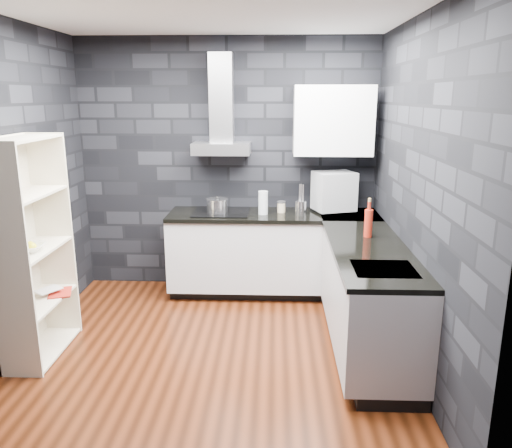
# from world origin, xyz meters

# --- Properties ---
(ground) EXTENTS (3.20, 3.20, 0.00)m
(ground) POSITION_xyz_m (0.00, 0.00, 0.00)
(ground) COLOR #491D0C
(ceiling) EXTENTS (3.20, 3.20, 0.00)m
(ceiling) POSITION_xyz_m (0.00, 0.00, 2.70)
(ceiling) COLOR white
(wall_back) EXTENTS (3.20, 0.05, 2.70)m
(wall_back) POSITION_xyz_m (0.00, 1.62, 1.35)
(wall_back) COLOR black
(wall_back) RESTS_ON ground
(wall_front) EXTENTS (3.20, 0.05, 2.70)m
(wall_front) POSITION_xyz_m (0.00, -1.62, 1.35)
(wall_front) COLOR black
(wall_front) RESTS_ON ground
(wall_left) EXTENTS (0.05, 3.20, 2.70)m
(wall_left) POSITION_xyz_m (-1.62, 0.00, 1.35)
(wall_left) COLOR black
(wall_left) RESTS_ON ground
(wall_right) EXTENTS (0.05, 3.20, 2.70)m
(wall_right) POSITION_xyz_m (1.62, 0.00, 1.35)
(wall_right) COLOR black
(wall_right) RESTS_ON ground
(toekick_back) EXTENTS (2.18, 0.50, 0.10)m
(toekick_back) POSITION_xyz_m (0.50, 1.34, 0.05)
(toekick_back) COLOR black
(toekick_back) RESTS_ON ground
(toekick_right) EXTENTS (0.50, 1.78, 0.10)m
(toekick_right) POSITION_xyz_m (1.34, 0.10, 0.05)
(toekick_right) COLOR black
(toekick_right) RESTS_ON ground
(counter_back_cab) EXTENTS (2.20, 0.60, 0.76)m
(counter_back_cab) POSITION_xyz_m (0.50, 1.30, 0.48)
(counter_back_cab) COLOR silver
(counter_back_cab) RESTS_ON ground
(counter_right_cab) EXTENTS (0.60, 1.80, 0.76)m
(counter_right_cab) POSITION_xyz_m (1.30, 0.10, 0.48)
(counter_right_cab) COLOR silver
(counter_right_cab) RESTS_ON ground
(counter_back_top) EXTENTS (2.20, 0.62, 0.04)m
(counter_back_top) POSITION_xyz_m (0.50, 1.29, 0.88)
(counter_back_top) COLOR black
(counter_back_top) RESTS_ON counter_back_cab
(counter_right_top) EXTENTS (0.62, 1.80, 0.04)m
(counter_right_top) POSITION_xyz_m (1.29, 0.10, 0.88)
(counter_right_top) COLOR black
(counter_right_top) RESTS_ON counter_right_cab
(counter_corner_top) EXTENTS (0.62, 0.62, 0.04)m
(counter_corner_top) POSITION_xyz_m (1.30, 1.30, 0.88)
(counter_corner_top) COLOR black
(counter_corner_top) RESTS_ON counter_right_cab
(hood_body) EXTENTS (0.60, 0.34, 0.12)m
(hood_body) POSITION_xyz_m (-0.05, 1.43, 1.56)
(hood_body) COLOR #ACACB0
(hood_body) RESTS_ON wall_back
(hood_chimney) EXTENTS (0.24, 0.20, 0.90)m
(hood_chimney) POSITION_xyz_m (-0.05, 1.50, 2.07)
(hood_chimney) COLOR #ACACB0
(hood_chimney) RESTS_ON hood_body
(upper_cabinet) EXTENTS (0.80, 0.35, 0.70)m
(upper_cabinet) POSITION_xyz_m (1.10, 1.43, 1.85)
(upper_cabinet) COLOR white
(upper_cabinet) RESTS_ON wall_back
(cooktop) EXTENTS (0.58, 0.50, 0.01)m
(cooktop) POSITION_xyz_m (-0.05, 1.30, 0.91)
(cooktop) COLOR black
(cooktop) RESTS_ON counter_back_top
(sink_rim) EXTENTS (0.44, 0.40, 0.01)m
(sink_rim) POSITION_xyz_m (1.30, -0.40, 0.89)
(sink_rim) COLOR #ACACB0
(sink_rim) RESTS_ON counter_right_top
(pot) EXTENTS (0.29, 0.29, 0.13)m
(pot) POSITION_xyz_m (-0.09, 1.27, 0.98)
(pot) COLOR silver
(pot) RESTS_ON cooktop
(glass_vase) EXTENTS (0.13, 0.13, 0.24)m
(glass_vase) POSITION_xyz_m (0.39, 1.25, 1.02)
(glass_vase) COLOR silver
(glass_vase) RESTS_ON counter_back_top
(storage_jar) EXTENTS (0.09, 0.09, 0.10)m
(storage_jar) POSITION_xyz_m (0.58, 1.34, 0.95)
(storage_jar) COLOR #C9B58D
(storage_jar) RESTS_ON counter_back_top
(utensil_crock) EXTENTS (0.12, 0.12, 0.14)m
(utensil_crock) POSITION_xyz_m (0.78, 1.25, 0.97)
(utensil_crock) COLOR silver
(utensil_crock) RESTS_ON counter_back_top
(appliance_garage) EXTENTS (0.48, 0.42, 0.40)m
(appliance_garage) POSITION_xyz_m (1.13, 1.38, 1.12)
(appliance_garage) COLOR #9FA1A5
(appliance_garage) RESTS_ON counter_back_top
(red_bottle) EXTENTS (0.07, 0.07, 0.24)m
(red_bottle) POSITION_xyz_m (1.33, 0.43, 1.02)
(red_bottle) COLOR #A42313
(red_bottle) RESTS_ON counter_right_top
(bookshelf) EXTENTS (0.43, 0.83, 1.80)m
(bookshelf) POSITION_xyz_m (-1.42, -0.06, 0.90)
(bookshelf) COLOR beige
(bookshelf) RESTS_ON ground
(fruit_bowl) EXTENTS (0.25, 0.25, 0.06)m
(fruit_bowl) POSITION_xyz_m (-1.42, -0.13, 0.94)
(fruit_bowl) COLOR silver
(fruit_bowl) RESTS_ON bookshelf
(book_red) EXTENTS (0.18, 0.08, 0.25)m
(book_red) POSITION_xyz_m (-1.40, 0.08, 0.57)
(book_red) COLOR maroon
(book_red) RESTS_ON bookshelf
(book_second) EXTENTS (0.13, 0.10, 0.20)m
(book_second) POSITION_xyz_m (-1.46, 0.11, 0.59)
(book_second) COLOR #B2B2B2
(book_second) RESTS_ON bookshelf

